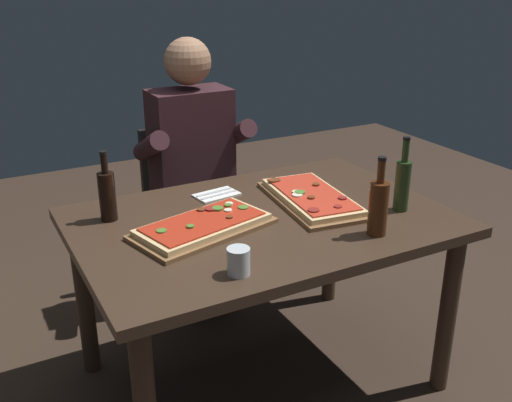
% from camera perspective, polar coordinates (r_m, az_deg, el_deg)
% --- Properties ---
extents(ground_plane, '(6.40, 6.40, 0.00)m').
position_cam_1_polar(ground_plane, '(2.63, 0.54, -16.57)').
color(ground_plane, '#38281E').
extents(dining_table, '(1.40, 0.96, 0.74)m').
position_cam_1_polar(dining_table, '(2.28, 0.59, -3.80)').
color(dining_table, '#3D2B1E').
rests_on(dining_table, ground_plane).
extents(pizza_rectangular_front, '(0.56, 0.38, 0.05)m').
position_cam_1_polar(pizza_rectangular_front, '(2.13, -5.10, -2.41)').
color(pizza_rectangular_front, brown).
rests_on(pizza_rectangular_front, dining_table).
extents(pizza_rectangular_left, '(0.33, 0.55, 0.05)m').
position_cam_1_polar(pizza_rectangular_left, '(2.39, 5.40, 0.30)').
color(pizza_rectangular_left, brown).
rests_on(pizza_rectangular_left, dining_table).
extents(wine_bottle_dark, '(0.06, 0.06, 0.30)m').
position_cam_1_polar(wine_bottle_dark, '(2.34, 13.96, 1.70)').
color(wine_bottle_dark, '#233819').
rests_on(wine_bottle_dark, dining_table).
extents(oil_bottle_amber, '(0.06, 0.06, 0.27)m').
position_cam_1_polar(oil_bottle_amber, '(2.26, -14.18, 0.62)').
color(oil_bottle_amber, black).
rests_on(oil_bottle_amber, dining_table).
extents(vinegar_bottle_green, '(0.07, 0.07, 0.29)m').
position_cam_1_polar(vinegar_bottle_green, '(2.11, 11.73, -0.49)').
color(vinegar_bottle_green, '#47230F').
rests_on(vinegar_bottle_green, dining_table).
extents(tumbler_near_camera, '(0.07, 0.07, 0.09)m').
position_cam_1_polar(tumbler_near_camera, '(1.83, -1.70, -5.85)').
color(tumbler_near_camera, silver).
rests_on(tumbler_near_camera, dining_table).
extents(napkin_cutlery_set, '(0.19, 0.13, 0.01)m').
position_cam_1_polar(napkin_cutlery_set, '(2.46, -3.82, 0.61)').
color(napkin_cutlery_set, white).
rests_on(napkin_cutlery_set, dining_table).
extents(diner_chair, '(0.44, 0.44, 0.87)m').
position_cam_1_polar(diner_chair, '(3.07, -6.57, -0.21)').
color(diner_chair, black).
rests_on(diner_chair, ground_plane).
extents(seated_diner, '(0.53, 0.41, 1.33)m').
position_cam_1_polar(seated_diner, '(2.88, -5.88, 3.72)').
color(seated_diner, '#23232D').
rests_on(seated_diner, ground_plane).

